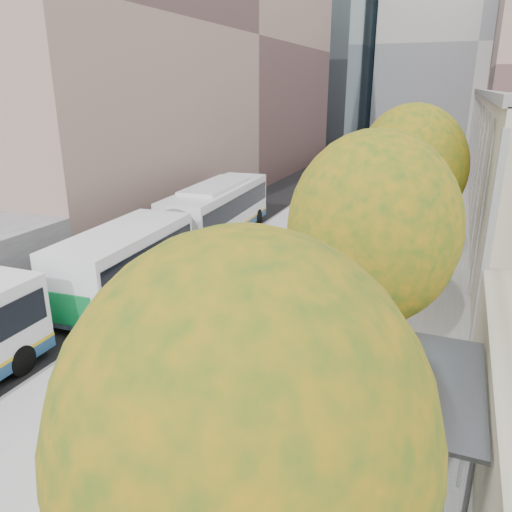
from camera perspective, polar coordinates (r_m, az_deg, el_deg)
The scene contains 11 objects.
bus_platform at distance 36.19m, azimuth 6.61°, elevation 5.07°, with size 4.25×150.00×0.15m, color #B5B5B5.
sidewalk at distance 35.03m, azimuth 19.32°, elevation 3.61°, with size 4.75×150.00×0.08m, color gray.
building_midrise at distance 48.86m, azimuth -14.00°, elevation 22.88°, with size 24.00×46.00×25.00m, color gray.
building_far_block at distance 95.18m, azimuth 24.00°, elevation 21.15°, with size 30.00×18.00×30.00m, color #A09B94.
bus_shelter at distance 11.79m, azimuth 20.79°, elevation -15.31°, with size 1.90×4.40×2.53m.
tree_b at distance 5.57m, azimuth -1.40°, elevation -20.42°, with size 4.00×4.00×6.97m.
tree_c at distance 12.53m, azimuth 13.22°, elevation 2.96°, with size 4.20×4.20×7.28m.
tree_d at distance 21.26m, azimuth 17.27°, elevation 9.57°, with size 4.40×4.40×7.60m.
bus_far at distance 25.82m, azimuth -7.99°, elevation 3.13°, with size 3.69×18.61×3.08m.
cyclist at distance 12.57m, azimuth -10.51°, elevation -19.40°, with size 0.73×1.85×2.31m.
distant_car at distance 62.38m, azimuth 9.62°, elevation 11.16°, with size 1.41×3.51×1.20m, color silver.
Camera 1 is at (5.33, 1.04, 8.55)m, focal length 35.00 mm.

